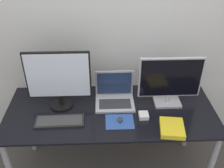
% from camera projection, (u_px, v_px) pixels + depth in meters
% --- Properties ---
extents(wall_back, '(7.00, 0.05, 2.50)m').
position_uv_depth(wall_back, '(109.00, 35.00, 2.28)').
color(wall_back, silver).
rests_on(wall_back, ground_plane).
extents(desk, '(1.74, 0.73, 0.76)m').
position_uv_depth(desk, '(111.00, 119.00, 2.24)').
color(desk, black).
rests_on(desk, ground_plane).
extents(monitor_left, '(0.52, 0.19, 0.51)m').
position_uv_depth(monitor_left, '(58.00, 79.00, 2.09)').
color(monitor_left, black).
rests_on(monitor_left, desk).
extents(monitor_right, '(0.52, 0.16, 0.44)m').
position_uv_depth(monitor_right, '(170.00, 81.00, 2.14)').
color(monitor_right, '#B2B2B7').
rests_on(monitor_right, desk).
extents(laptop, '(0.33, 0.25, 0.26)m').
position_uv_depth(laptop, '(115.00, 95.00, 2.26)').
color(laptop, '#ADADB2').
rests_on(laptop, desk).
extents(keyboard, '(0.38, 0.16, 0.02)m').
position_uv_depth(keyboard, '(60.00, 121.00, 2.05)').
color(keyboard, black).
rests_on(keyboard, desk).
extents(mousepad, '(0.22, 0.18, 0.00)m').
position_uv_depth(mousepad, '(120.00, 122.00, 2.06)').
color(mousepad, '#2D519E').
rests_on(mousepad, desk).
extents(mouse, '(0.04, 0.06, 0.03)m').
position_uv_depth(mouse, '(120.00, 119.00, 2.06)').
color(mouse, '#333333').
rests_on(mouse, mousepad).
extents(book, '(0.20, 0.23, 0.04)m').
position_uv_depth(book, '(172.00, 128.00, 1.97)').
color(book, yellow).
rests_on(book, desk).
extents(power_brick, '(0.08, 0.09, 0.03)m').
position_uv_depth(power_brick, '(144.00, 115.00, 2.10)').
color(power_brick, white).
rests_on(power_brick, desk).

